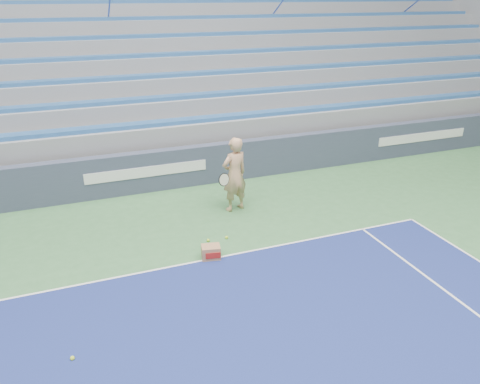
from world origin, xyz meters
name	(u,v)px	position (x,y,z in m)	size (l,w,h in m)	color
sponsor_barrier	(146,172)	(0.00, 15.88, 0.55)	(30.00, 0.32, 1.10)	#383F55
bleachers	(113,71)	(0.00, 21.60, 2.36)	(31.00, 9.15, 7.30)	gray
tennis_player	(234,175)	(1.78, 13.92, 0.92)	(0.99, 0.92, 1.84)	tan
ball_box	(211,252)	(0.53, 11.93, 0.14)	(0.42, 0.35, 0.28)	#A3744F
tennis_ball_0	(207,255)	(0.47, 12.02, 0.03)	(0.07, 0.07, 0.07)	#C7E62F
tennis_ball_1	(205,248)	(0.51, 12.29, 0.03)	(0.07, 0.07, 0.07)	#C7E62F
tennis_ball_2	(208,240)	(0.68, 12.60, 0.03)	(0.07, 0.07, 0.07)	#C7E62F
tennis_ball_3	(227,237)	(1.10, 12.58, 0.03)	(0.07, 0.07, 0.07)	#C7E62F
tennis_ball_4	(72,358)	(-2.22, 9.94, 0.03)	(0.07, 0.07, 0.07)	#C7E62F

